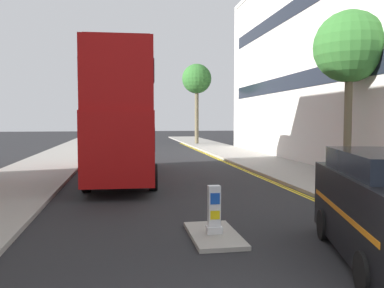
% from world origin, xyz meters
% --- Properties ---
extents(sidewalk_right, '(4.00, 80.00, 0.14)m').
position_xyz_m(sidewalk_right, '(6.50, 16.00, 0.07)').
color(sidewalk_right, '#9E9991').
rests_on(sidewalk_right, ground).
extents(sidewalk_left, '(4.00, 80.00, 0.14)m').
position_xyz_m(sidewalk_left, '(-6.50, 16.00, 0.07)').
color(sidewalk_left, '#9E9991').
rests_on(sidewalk_left, ground).
extents(kerb_line_outer, '(0.10, 56.00, 0.01)m').
position_xyz_m(kerb_line_outer, '(4.40, 14.00, 0.00)').
color(kerb_line_outer, yellow).
rests_on(kerb_line_outer, ground).
extents(kerb_line_inner, '(0.10, 56.00, 0.01)m').
position_xyz_m(kerb_line_inner, '(4.24, 14.00, 0.00)').
color(kerb_line_inner, yellow).
rests_on(kerb_line_inner, ground).
extents(traffic_island, '(1.10, 2.20, 0.10)m').
position_xyz_m(traffic_island, '(0.00, 4.94, 0.05)').
color(traffic_island, '#9E9991').
rests_on(traffic_island, ground).
extents(keep_left_bollard, '(0.36, 0.28, 1.11)m').
position_xyz_m(keep_left_bollard, '(0.00, 4.94, 0.61)').
color(keep_left_bollard, silver).
rests_on(keep_left_bollard, traffic_island).
extents(double_decker_bus_away, '(3.10, 10.89, 5.64)m').
position_xyz_m(double_decker_bus_away, '(-2.07, 14.75, 3.03)').
color(double_decker_bus_away, '#B20F0F').
rests_on(double_decker_bus_away, ground).
extents(street_tree_near, '(3.13, 3.13, 8.47)m').
position_xyz_m(street_tree_near, '(5.63, 38.54, 6.93)').
color(street_tree_near, '#6B6047').
rests_on(street_tree_near, sidewalk_right).
extents(street_tree_mid, '(3.15, 3.15, 7.37)m').
position_xyz_m(street_tree_mid, '(7.79, 12.52, 5.88)').
color(street_tree_mid, '#6B6047').
rests_on(street_tree_mid, sidewalk_right).
extents(townhouse_terrace_right, '(10.08, 28.00, 13.42)m').
position_xyz_m(townhouse_terrace_right, '(13.50, 20.00, 6.71)').
color(townhouse_terrace_right, silver).
rests_on(townhouse_terrace_right, ground).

